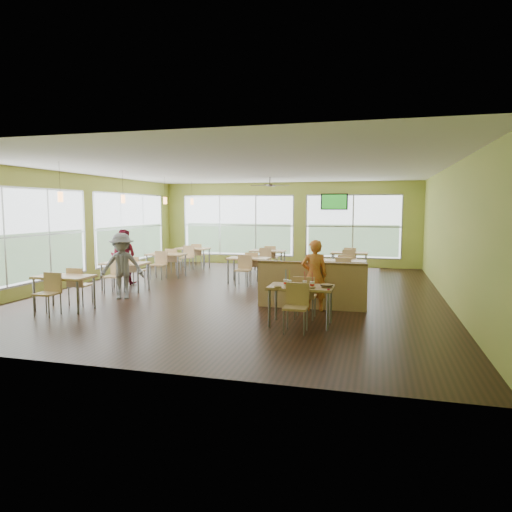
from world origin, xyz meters
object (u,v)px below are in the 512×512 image
Objects in this scene: half_wall_divider at (311,285)px; man_plaid at (314,275)px; food_basket at (327,286)px; main_table at (301,292)px.

man_plaid is at bearing -63.78° from half_wall_divider.
food_basket is (0.40, -1.30, 0.01)m from man_plaid.
main_table is at bearing 177.54° from food_basket.
food_basket is (0.49, -1.47, 0.26)m from half_wall_divider.
food_basket is at bearing -2.46° from main_table.
half_wall_divider is at bearing 90.00° from main_table.
main_table is 0.98× the size of man_plaid.
main_table is 6.22× the size of food_basket.
man_plaid is at bearing 86.22° from main_table.
half_wall_divider is 0.31m from man_plaid.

